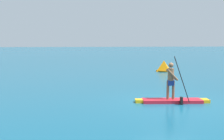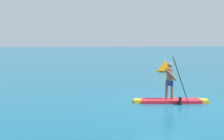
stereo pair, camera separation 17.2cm
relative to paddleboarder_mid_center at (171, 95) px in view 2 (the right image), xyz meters
The scene contains 3 objects.
ground 0.35m from the paddleboarder_mid_center, 135.73° to the right, with size 440.00×440.00×0.00m, color #145B7A.
paddleboarder_mid_center is the anchor object (origin of this frame).
race_marker_buoy 13.42m from the paddleboarder_mid_center, 65.05° to the left, with size 1.40×1.40×0.98m.
Camera 2 is at (-5.30, -10.33, 2.46)m, focal length 44.55 mm.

